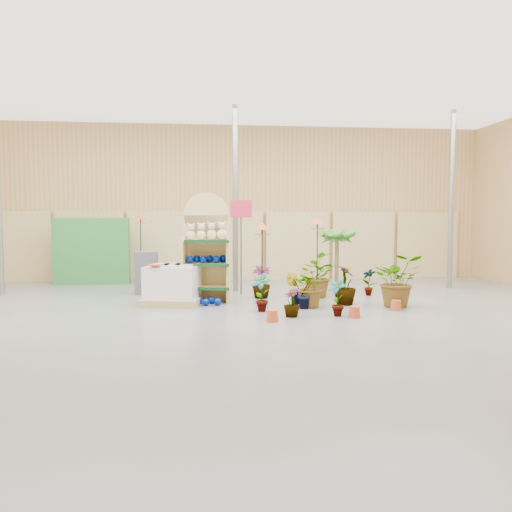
% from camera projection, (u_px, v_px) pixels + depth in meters
% --- Properties ---
extents(room, '(15.20, 12.10, 4.70)m').
position_uv_depth(room, '(244.00, 195.00, 9.52)').
color(room, '#595959').
rests_on(room, ground).
extents(display_shelf, '(1.06, 0.77, 2.33)m').
position_uv_depth(display_shelf, '(207.00, 252.00, 10.64)').
color(display_shelf, tan).
rests_on(display_shelf, ground).
extents(teddy_bears, '(0.86, 0.23, 0.37)m').
position_uv_depth(teddy_bears, '(208.00, 233.00, 10.51)').
color(teddy_bears, '#C6B392').
rests_on(teddy_bears, display_shelf).
extents(gazing_balls_shelf, '(0.86, 0.29, 0.16)m').
position_uv_depth(gazing_balls_shelf, '(207.00, 259.00, 10.52)').
color(gazing_balls_shelf, navy).
rests_on(gazing_balls_shelf, display_shelf).
extents(gazing_balls_floor, '(0.63, 0.39, 0.15)m').
position_uv_depth(gazing_balls_floor, '(206.00, 301.00, 10.19)').
color(gazing_balls_floor, navy).
rests_on(gazing_balls_floor, ground).
extents(pallet_stack, '(1.30, 1.16, 0.83)m').
position_uv_depth(pallet_stack, '(173.00, 285.00, 10.26)').
color(pallet_stack, tan).
rests_on(pallet_stack, ground).
extents(charcoal_planters, '(0.50, 0.50, 1.00)m').
position_uv_depth(charcoal_planters, '(147.00, 273.00, 11.75)').
color(charcoal_planters, '#39393D').
rests_on(charcoal_planters, ground).
extents(trellis_stock, '(2.00, 0.30, 1.80)m').
position_uv_depth(trellis_stock, '(92.00, 251.00, 13.49)').
color(trellis_stock, '#29712F').
rests_on(trellis_stock, ground).
extents(offer_sign, '(0.50, 0.08, 2.20)m').
position_uv_depth(offer_sign, '(241.00, 227.00, 11.63)').
color(offer_sign, gray).
rests_on(offer_sign, ground).
extents(bird_table_front, '(0.34, 0.34, 1.68)m').
position_uv_depth(bird_table_front, '(262.00, 229.00, 10.02)').
color(bird_table_front, black).
rests_on(bird_table_front, ground).
extents(bird_table_right, '(0.34, 0.34, 1.79)m').
position_uv_depth(bird_table_right, '(317.00, 224.00, 11.05)').
color(bird_table_right, black).
rests_on(bird_table_right, ground).
extents(bird_table_back, '(0.34, 0.34, 1.91)m').
position_uv_depth(bird_table_back, '(140.00, 219.00, 12.68)').
color(bird_table_back, black).
rests_on(bird_table_back, ground).
extents(palm, '(0.70, 0.70, 1.61)m').
position_uv_depth(palm, '(337.00, 236.00, 11.90)').
color(palm, brown).
rests_on(palm, ground).
extents(potted_plant_0, '(0.46, 0.45, 0.73)m').
position_uv_depth(potted_plant_0, '(261.00, 292.00, 9.45)').
color(potted_plant_0, '#307820').
rests_on(potted_plant_0, ground).
extents(potted_plant_1, '(0.41, 0.38, 0.58)m').
position_uv_depth(potted_plant_1, '(305.00, 294.00, 9.77)').
color(potted_plant_1, '#307820').
rests_on(potted_plant_1, ground).
extents(potted_plant_2, '(0.98, 0.95, 0.83)m').
position_uv_depth(potted_plant_2, '(310.00, 286.00, 9.94)').
color(potted_plant_2, '#307820').
rests_on(potted_plant_2, ground).
extents(potted_plant_3, '(0.49, 0.49, 0.83)m').
position_uv_depth(potted_plant_3, '(345.00, 285.00, 10.22)').
color(potted_plant_3, '#307820').
rests_on(potted_plant_3, ground).
extents(potted_plant_4, '(0.37, 0.28, 0.63)m').
position_uv_depth(potted_plant_4, '(369.00, 282.00, 11.51)').
color(potted_plant_4, '#307820').
rests_on(potted_plant_4, ground).
extents(potted_plant_5, '(0.41, 0.36, 0.65)m').
position_uv_depth(potted_plant_5, '(295.00, 288.00, 10.30)').
color(potted_plant_5, '#307820').
rests_on(potted_plant_5, ground).
extents(potted_plant_6, '(0.95, 1.04, 0.99)m').
position_uv_depth(potted_plant_6, '(315.00, 275.00, 11.27)').
color(potted_plant_6, '#307820').
rests_on(potted_plant_6, ground).
extents(potted_plant_7, '(0.40, 0.40, 0.51)m').
position_uv_depth(potted_plant_7, '(292.00, 303.00, 8.92)').
color(potted_plant_7, '#307820').
rests_on(potted_plant_7, ground).
extents(potted_plant_8, '(0.38, 0.43, 0.68)m').
position_uv_depth(potted_plant_8, '(337.00, 297.00, 8.99)').
color(potted_plant_8, '#307820').
rests_on(potted_plant_8, ground).
extents(potted_plant_10, '(1.12, 1.02, 1.06)m').
position_uv_depth(potted_plant_10, '(398.00, 280.00, 9.97)').
color(potted_plant_10, '#307820').
rests_on(potted_plant_10, ground).
extents(potted_plant_11, '(0.48, 0.48, 0.74)m').
position_uv_depth(potted_plant_11, '(261.00, 282.00, 11.10)').
color(potted_plant_11, '#307820').
rests_on(potted_plant_11, ground).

